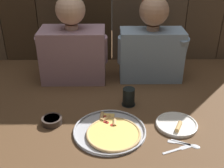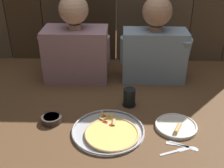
% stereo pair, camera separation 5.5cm
% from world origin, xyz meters
% --- Properties ---
extents(ground_plane, '(3.20, 3.20, 0.00)m').
position_xyz_m(ground_plane, '(0.00, 0.00, 0.00)').
color(ground_plane, brown).
extents(pizza_tray, '(0.37, 0.37, 0.03)m').
position_xyz_m(pizza_tray, '(-0.01, -0.08, 0.01)').
color(pizza_tray, '#B2B2B7').
rests_on(pizza_tray, ground).
extents(dinner_plate, '(0.22, 0.22, 0.03)m').
position_xyz_m(dinner_plate, '(0.33, -0.03, 0.01)').
color(dinner_plate, white).
rests_on(dinner_plate, ground).
extents(drinking_glass, '(0.08, 0.08, 0.10)m').
position_xyz_m(drinking_glass, '(0.09, 0.18, 0.05)').
color(drinking_glass, black).
rests_on(drinking_glass, ground).
extents(dipping_bowl, '(0.11, 0.11, 0.04)m').
position_xyz_m(dipping_bowl, '(-0.32, -0.00, 0.02)').
color(dipping_bowl, '#3D332D').
rests_on(dipping_bowl, ground).
extents(table_fork, '(0.13, 0.05, 0.01)m').
position_xyz_m(table_fork, '(0.32, -0.17, 0.00)').
color(table_fork, silver).
rests_on(table_fork, ground).
extents(table_knife, '(0.15, 0.07, 0.01)m').
position_xyz_m(table_knife, '(0.30, -0.21, 0.00)').
color(table_knife, silver).
rests_on(table_knife, ground).
extents(table_spoon, '(0.13, 0.08, 0.01)m').
position_xyz_m(table_spoon, '(0.36, -0.18, 0.00)').
color(table_spoon, silver).
rests_on(table_spoon, ground).
extents(diner_left, '(0.45, 0.24, 0.57)m').
position_xyz_m(diner_left, '(-0.26, 0.52, 0.25)').
color(diner_left, gray).
rests_on(diner_left, ground).
extents(diner_right, '(0.45, 0.21, 0.56)m').
position_xyz_m(diner_right, '(0.26, 0.52, 0.26)').
color(diner_right, '#849EB7').
rests_on(diner_right, ground).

